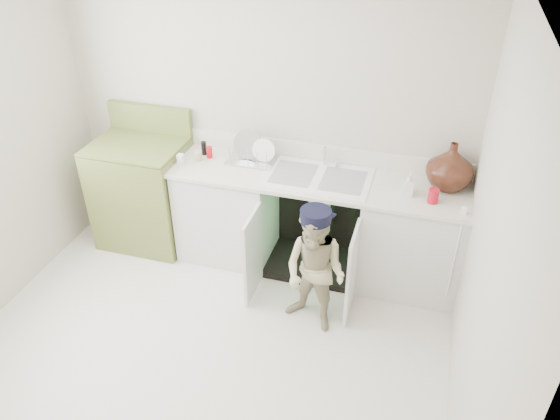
% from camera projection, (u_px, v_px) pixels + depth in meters
% --- Properties ---
extents(ground, '(3.50, 3.50, 0.00)m').
position_uv_depth(ground, '(205.00, 349.00, 4.06)').
color(ground, beige).
rests_on(ground, ground).
extents(room_shell, '(6.00, 5.50, 1.26)m').
position_uv_depth(room_shell, '(190.00, 208.00, 3.38)').
color(room_shell, '#BCB1A1').
rests_on(room_shell, ground).
extents(counter_run, '(2.44, 1.02, 1.28)m').
position_uv_depth(counter_run, '(322.00, 220.00, 4.63)').
color(counter_run, silver).
rests_on(counter_run, ground).
extents(avocado_stove, '(0.80, 0.65, 1.24)m').
position_uv_depth(avocado_stove, '(144.00, 191.00, 4.98)').
color(avocado_stove, olive).
rests_on(avocado_stove, ground).
extents(repair_worker, '(0.60, 0.64, 1.04)m').
position_uv_depth(repair_worker, '(315.00, 271.00, 4.00)').
color(repair_worker, tan).
rests_on(repair_worker, ground).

